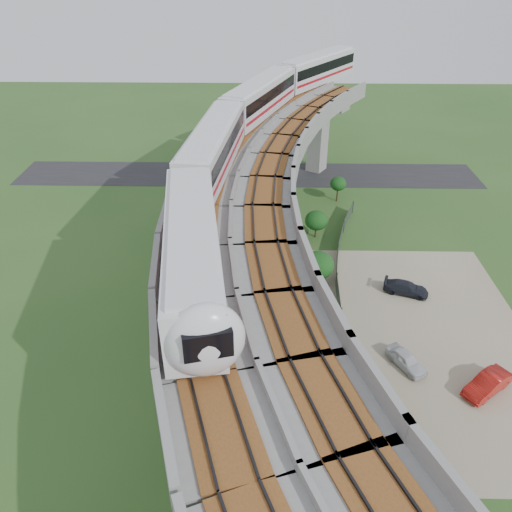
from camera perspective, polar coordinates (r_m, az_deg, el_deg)
The scene contains 15 objects.
ground at distance 40.87m, azimuth -2.35°, elevation -7.41°, with size 160.00×160.00×0.00m, color #2B5321.
dirt_lot at distance 40.99m, azimuth 17.69°, elevation -9.09°, with size 18.00×26.00×0.04m, color gray.
asphalt_road at distance 66.70m, azimuth -0.94°, elevation 9.32°, with size 60.00×8.00×0.03m, color #232326.
viaduct at distance 35.73m, azimuth 3.51°, elevation 3.74°, with size 19.58×73.98×11.40m.
metro_train at distance 46.34m, azimuth 0.44°, elevation 15.01°, with size 18.29×59.83×3.64m.
fence at distance 41.02m, azimuth 11.46°, elevation -6.64°, with size 3.87×38.73×1.50m.
tree_0 at distance 59.37m, azimuth 9.38°, elevation 8.15°, with size 1.89×1.89×3.00m.
tree_1 at distance 51.43m, azimuth 6.91°, elevation 4.05°, with size 2.35×2.35×2.94m.
tree_2 at distance 44.42m, azimuth 7.04°, elevation -1.05°, with size 2.93×2.93×3.09m.
tree_3 at distance 38.48m, azimuth 6.47°, elevation -7.62°, with size 1.83×1.83×2.32m.
tree_4 at distance 32.17m, azimuth 11.20°, elevation -15.68°, with size 2.69×2.69×3.68m.
tree_5 at distance 28.90m, azimuth 13.69°, elevation -24.29°, with size 2.89×2.89×3.63m.
car_white at distance 38.19m, azimuth 16.82°, elevation -11.31°, with size 1.36×3.39×1.15m, color silver.
car_red at distance 38.30m, azimuth 24.95°, elevation -13.10°, with size 1.39×3.98×1.31m, color #A2150E.
car_dark at distance 45.33m, azimuth 16.77°, elevation -3.52°, with size 1.55×3.82×1.11m, color black.
Camera 1 is at (2.26, -31.33, 26.14)m, focal length 35.00 mm.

